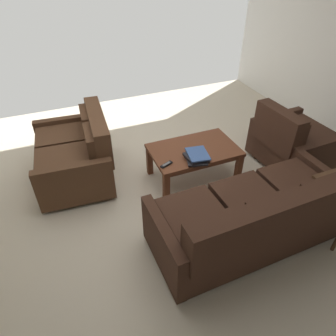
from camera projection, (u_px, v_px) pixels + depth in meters
ground_plane at (161, 194)px, 3.76m from camera, size 5.98×5.75×0.01m
sofa_main at (254, 217)px, 2.94m from camera, size 1.99×0.89×0.84m
loveseat_near at (77, 153)px, 3.81m from camera, size 0.96×1.30×0.86m
coffee_table at (194, 153)px, 3.79m from camera, size 1.07×0.67×0.45m
armchair_side at (291, 142)px, 4.05m from camera, size 0.93×0.95×0.88m
book_stack at (197, 157)px, 3.53m from camera, size 0.31×0.35×0.09m
tv_remote at (166, 165)px, 3.47m from camera, size 0.16×0.10×0.02m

